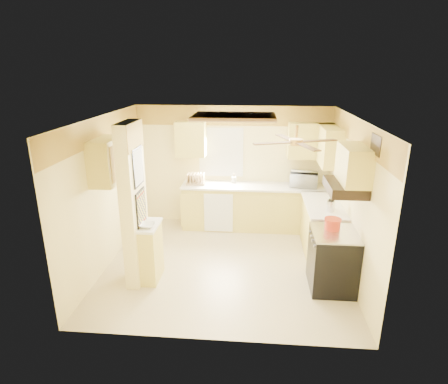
# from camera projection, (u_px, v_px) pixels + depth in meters

# --- Properties ---
(floor) EXTENTS (4.00, 4.00, 0.00)m
(floor) POSITION_uv_depth(u_px,v_px,m) (225.00, 264.00, 6.45)
(floor) COLOR #C5B388
(floor) RESTS_ON ground
(ceiling) EXTENTS (4.00, 4.00, 0.00)m
(ceiling) POSITION_uv_depth(u_px,v_px,m) (226.00, 118.00, 5.66)
(ceiling) COLOR white
(ceiling) RESTS_ON wall_back
(wall_back) EXTENTS (4.00, 0.00, 4.00)m
(wall_back) POSITION_uv_depth(u_px,v_px,m) (233.00, 166.00, 7.85)
(wall_back) COLOR #FDEA9A
(wall_back) RESTS_ON floor
(wall_front) EXTENTS (4.00, 0.00, 4.00)m
(wall_front) POSITION_uv_depth(u_px,v_px,m) (212.00, 250.00, 4.26)
(wall_front) COLOR #FDEA9A
(wall_front) RESTS_ON floor
(wall_left) EXTENTS (0.00, 3.80, 3.80)m
(wall_left) POSITION_uv_depth(u_px,v_px,m) (106.00, 192.00, 6.22)
(wall_left) COLOR #FDEA9A
(wall_left) RESTS_ON floor
(wall_right) EXTENTS (0.00, 3.80, 3.80)m
(wall_right) POSITION_uv_depth(u_px,v_px,m) (352.00, 199.00, 5.90)
(wall_right) COLOR #FDEA9A
(wall_right) RESTS_ON floor
(wallpaper_border) EXTENTS (4.00, 0.02, 0.40)m
(wallpaper_border) POSITION_uv_depth(u_px,v_px,m) (233.00, 116.00, 7.50)
(wallpaper_border) COLOR yellow
(wallpaper_border) RESTS_ON wall_back
(partition_column) EXTENTS (0.20, 0.70, 2.50)m
(partition_column) POSITION_uv_depth(u_px,v_px,m) (134.00, 205.00, 5.65)
(partition_column) COLOR #FDEA9A
(partition_column) RESTS_ON floor
(partition_ledge) EXTENTS (0.25, 0.55, 0.90)m
(partition_ledge) POSITION_uv_depth(u_px,v_px,m) (151.00, 253.00, 5.88)
(partition_ledge) COLOR #DAC85A
(partition_ledge) RESTS_ON floor
(ledge_top) EXTENTS (0.28, 0.58, 0.04)m
(ledge_top) POSITION_uv_depth(u_px,v_px,m) (149.00, 226.00, 5.74)
(ledge_top) COLOR white
(ledge_top) RESTS_ON partition_ledge
(lower_cabinets_back) EXTENTS (3.00, 0.60, 0.90)m
(lower_cabinets_back) POSITION_uv_depth(u_px,v_px,m) (256.00, 208.00, 7.78)
(lower_cabinets_back) COLOR #DAC85A
(lower_cabinets_back) RESTS_ON floor
(lower_cabinets_right) EXTENTS (0.60, 1.40, 0.90)m
(lower_cabinets_right) POSITION_uv_depth(u_px,v_px,m) (322.00, 229.00, 6.74)
(lower_cabinets_right) COLOR #DAC85A
(lower_cabinets_right) RESTS_ON floor
(countertop_back) EXTENTS (3.04, 0.64, 0.04)m
(countertop_back) POSITION_uv_depth(u_px,v_px,m) (256.00, 186.00, 7.62)
(countertop_back) COLOR white
(countertop_back) RESTS_ON lower_cabinets_back
(countertop_right) EXTENTS (0.64, 1.44, 0.04)m
(countertop_right) POSITION_uv_depth(u_px,v_px,m) (324.00, 205.00, 6.59)
(countertop_right) COLOR white
(countertop_right) RESTS_ON lower_cabinets_right
(dishwasher_panel) EXTENTS (0.58, 0.02, 0.80)m
(dishwasher_panel) POSITION_uv_depth(u_px,v_px,m) (218.00, 213.00, 7.56)
(dishwasher_panel) COLOR white
(dishwasher_panel) RESTS_ON lower_cabinets_back
(window) EXTENTS (0.92, 0.02, 1.02)m
(window) POSITION_uv_depth(u_px,v_px,m) (221.00, 152.00, 7.77)
(window) COLOR white
(window) RESTS_ON wall_back
(upper_cab_back_left) EXTENTS (0.60, 0.35, 0.70)m
(upper_cab_back_left) POSITION_uv_depth(u_px,v_px,m) (191.00, 139.00, 7.57)
(upper_cab_back_left) COLOR #DAC85A
(upper_cab_back_left) RESTS_ON wall_back
(upper_cab_back_right) EXTENTS (0.90, 0.35, 0.70)m
(upper_cab_back_right) POSITION_uv_depth(u_px,v_px,m) (311.00, 141.00, 7.37)
(upper_cab_back_right) COLOR #DAC85A
(upper_cab_back_right) RESTS_ON wall_back
(upper_cab_right) EXTENTS (0.35, 1.00, 0.70)m
(upper_cab_right) POSITION_uv_depth(u_px,v_px,m) (330.00, 146.00, 6.90)
(upper_cab_right) COLOR #DAC85A
(upper_cab_right) RESTS_ON wall_right
(upper_cab_left_wall) EXTENTS (0.35, 0.75, 0.70)m
(upper_cab_left_wall) POSITION_uv_depth(u_px,v_px,m) (107.00, 161.00, 5.78)
(upper_cab_left_wall) COLOR #DAC85A
(upper_cab_left_wall) RESTS_ON wall_left
(upper_cab_over_stove) EXTENTS (0.35, 0.76, 0.52)m
(upper_cab_over_stove) POSITION_uv_depth(u_px,v_px,m) (354.00, 164.00, 5.17)
(upper_cab_over_stove) COLOR #DAC85A
(upper_cab_over_stove) RESTS_ON wall_right
(stove) EXTENTS (0.68, 0.77, 0.92)m
(stove) POSITION_uv_depth(u_px,v_px,m) (332.00, 260.00, 5.65)
(stove) COLOR black
(stove) RESTS_ON floor
(range_hood) EXTENTS (0.50, 0.76, 0.14)m
(range_hood) POSITION_uv_depth(u_px,v_px,m) (345.00, 187.00, 5.28)
(range_hood) COLOR black
(range_hood) RESTS_ON upper_cab_over_stove
(poster_menu) EXTENTS (0.02, 0.42, 0.57)m
(poster_menu) POSITION_uv_depth(u_px,v_px,m) (138.00, 167.00, 5.45)
(poster_menu) COLOR black
(poster_menu) RESTS_ON partition_column
(poster_nashville) EXTENTS (0.02, 0.42, 0.57)m
(poster_nashville) POSITION_uv_depth(u_px,v_px,m) (141.00, 208.00, 5.66)
(poster_nashville) COLOR black
(poster_nashville) RESTS_ON partition_column
(ceiling_light_panel) EXTENTS (1.35, 0.95, 0.06)m
(ceiling_light_panel) POSITION_uv_depth(u_px,v_px,m) (234.00, 117.00, 6.14)
(ceiling_light_panel) COLOR brown
(ceiling_light_panel) RESTS_ON ceiling
(ceiling_fan) EXTENTS (1.15, 1.15, 0.26)m
(ceiling_fan) POSITION_uv_depth(u_px,v_px,m) (296.00, 142.00, 4.99)
(ceiling_fan) COLOR gold
(ceiling_fan) RESTS_ON ceiling
(vent_grate) EXTENTS (0.02, 0.40, 0.25)m
(vent_grate) POSITION_uv_depth(u_px,v_px,m) (376.00, 145.00, 4.71)
(vent_grate) COLOR black
(vent_grate) RESTS_ON wall_right
(microwave) EXTENTS (0.58, 0.44, 0.30)m
(microwave) POSITION_uv_depth(u_px,v_px,m) (304.00, 179.00, 7.50)
(microwave) COLOR white
(microwave) RESTS_ON countertop_back
(bowl) EXTENTS (0.24, 0.24, 0.06)m
(bowl) POSITION_uv_depth(u_px,v_px,m) (147.00, 225.00, 5.62)
(bowl) COLOR white
(bowl) RESTS_ON ledge_top
(dutch_oven) EXTENTS (0.25, 0.25, 0.17)m
(dutch_oven) POSITION_uv_depth(u_px,v_px,m) (333.00, 224.00, 5.60)
(dutch_oven) COLOR red
(dutch_oven) RESTS_ON stove
(kettle) EXTENTS (0.14, 0.14, 0.21)m
(kettle) POSITION_uv_depth(u_px,v_px,m) (331.00, 206.00, 6.23)
(kettle) COLOR silver
(kettle) RESTS_ON countertop_right
(dish_rack) EXTENTS (0.39, 0.30, 0.22)m
(dish_rack) POSITION_uv_depth(u_px,v_px,m) (196.00, 180.00, 7.70)
(dish_rack) COLOR tan
(dish_rack) RESTS_ON countertop_back
(utensil_crock) EXTENTS (0.10, 0.10, 0.20)m
(utensil_crock) POSITION_uv_depth(u_px,v_px,m) (234.00, 180.00, 7.78)
(utensil_crock) COLOR white
(utensil_crock) RESTS_ON countertop_back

